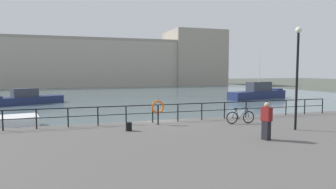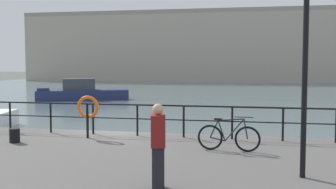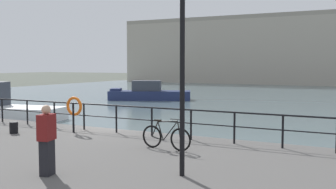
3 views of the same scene
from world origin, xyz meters
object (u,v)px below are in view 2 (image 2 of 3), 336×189
at_px(mooring_bollard, 15,136).
at_px(life_ring_stand, 88,108).
at_px(parked_bicycle, 228,137).
at_px(harbor_building, 268,46).
at_px(moored_red_daysailer, 81,93).
at_px(standing_person, 158,146).
at_px(quay_lamp_post, 306,22).

height_order(mooring_bollard, life_ring_stand, life_ring_stand).
bearing_deg(parked_bicycle, life_ring_stand, 170.08).
bearing_deg(harbor_building, moored_red_daysailer, -112.54).
bearing_deg(standing_person, mooring_bollard, 131.31).
distance_m(moored_red_daysailer, standing_person, 30.62).
distance_m(mooring_bollard, standing_person, 6.72).
height_order(life_ring_stand, standing_person, standing_person).
relative_size(harbor_building, life_ring_stand, 50.78).
height_order(moored_red_daysailer, life_ring_stand, life_ring_stand).
distance_m(harbor_building, moored_red_daysailer, 44.27).
distance_m(life_ring_stand, standing_person, 6.24).
relative_size(moored_red_daysailer, standing_person, 4.81).
height_order(parked_bicycle, standing_person, standing_person).
xyz_separation_m(parked_bicycle, quay_lamp_post, (1.76, -2.48, 2.94)).
relative_size(parked_bicycle, mooring_bollard, 4.02).
bearing_deg(moored_red_daysailer, mooring_bollard, 83.81).
bearing_deg(moored_red_daysailer, quay_lamp_post, 97.26).
bearing_deg(quay_lamp_post, parked_bicycle, 125.44).
bearing_deg(life_ring_stand, moored_red_daysailer, 113.84).
xyz_separation_m(parked_bicycle, standing_person, (-1.11, -3.95, 0.47)).
relative_size(harbor_building, moored_red_daysailer, 8.72).
distance_m(harbor_building, mooring_bollard, 65.03).
height_order(harbor_building, quay_lamp_post, harbor_building).
bearing_deg(mooring_bollard, standing_person, -35.12).
height_order(parked_bicycle, life_ring_stand, life_ring_stand).
xyz_separation_m(harbor_building, standing_person, (-3.39, -68.07, -4.36)).
xyz_separation_m(harbor_building, moored_red_daysailer, (-16.84, -40.58, -5.43)).
relative_size(moored_red_daysailer, life_ring_stand, 5.82).
bearing_deg(harbor_building, quay_lamp_post, -90.45).
relative_size(parked_bicycle, standing_person, 1.05).
xyz_separation_m(moored_red_daysailer, life_ring_stand, (9.88, -22.37, 1.19)).
height_order(harbor_building, moored_red_daysailer, harbor_building).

